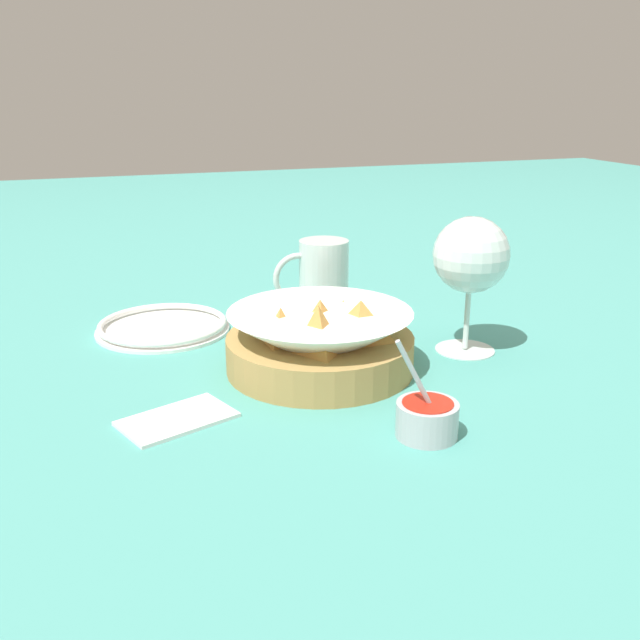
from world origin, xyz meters
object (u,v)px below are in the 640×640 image
Objects in this scene: sauce_cup at (427,417)px; beer_mug at (322,279)px; food_basket at (321,342)px; side_plate at (163,326)px; wine_glass at (471,259)px.

sauce_cup is 0.90× the size of beer_mug.
side_plate is (0.16, -0.20, -0.03)m from food_basket.
food_basket is 1.29× the size of wine_glass.
sauce_cup reaches higher than side_plate.
beer_mug reaches higher than sauce_cup.
food_basket is at bearing 0.59° from wine_glass.
beer_mug is (-0.04, -0.41, 0.03)m from sauce_cup.
side_plate is at bearing -29.64° from wine_glass.
beer_mug is at bearing -177.33° from side_plate.
food_basket is 1.22× the size of side_plate.
sauce_cup is 0.41m from beer_mug.
beer_mug is 0.24m from side_plate.
side_plate is (0.20, -0.40, -0.01)m from sauce_cup.
sauce_cup reaches higher than food_basket.
wine_glass reaches higher than sauce_cup.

